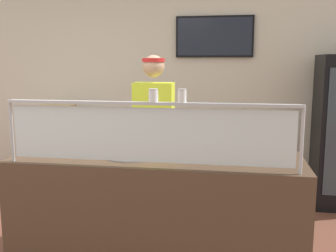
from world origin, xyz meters
TOP-DOWN VIEW (x-y plane):
  - ground_plane at (1.15, 1.00)m, footprint 12.00×12.00m
  - shop_rear_unit at (1.15, 2.63)m, footprint 6.69×0.13m
  - serving_counter at (1.15, 0.38)m, footprint 2.29×0.76m
  - sneeze_guard at (1.15, 0.06)m, footprint 2.12×0.06m
  - pizza_tray at (0.95, 0.38)m, footprint 0.45×0.45m
  - pizza_server at (0.94, 0.36)m, footprint 0.12×0.29m
  - parmesan_shaker at (1.19, 0.06)m, footprint 0.07×0.07m
  - pepper_flake_shaker at (1.39, 0.06)m, footprint 0.06×0.06m
  - worker_figure at (0.98, 1.08)m, footprint 0.41×0.50m
  - prep_shelf at (-0.57, 2.14)m, footprint 0.70×0.55m
  - pizza_box_stack at (-0.56, 2.14)m, footprint 0.46×0.45m

SIDE VIEW (x-z plane):
  - ground_plane at x=1.15m, z-range 0.00..0.00m
  - prep_shelf at x=-0.57m, z-range 0.00..0.91m
  - serving_counter at x=1.15m, z-range 0.00..0.95m
  - pizza_tray at x=0.95m, z-range 0.95..0.98m
  - pizza_server at x=0.94m, z-range 0.99..0.99m
  - worker_figure at x=0.98m, z-range 0.13..1.89m
  - pizza_box_stack at x=-0.56m, z-range 0.91..1.13m
  - sneeze_guard at x=1.15m, z-range 1.01..1.48m
  - shop_rear_unit at x=1.15m, z-range 0.01..2.71m
  - parmesan_shaker at x=1.19m, z-range 1.41..1.51m
  - pepper_flake_shaker at x=1.39m, z-range 1.41..1.51m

